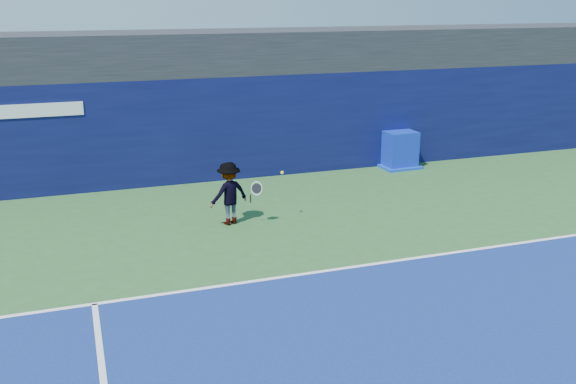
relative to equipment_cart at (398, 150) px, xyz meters
name	(u,v)px	position (x,y,z in m)	size (l,w,h in m)	color
ground	(434,340)	(-4.59, -9.79, -0.53)	(80.00, 80.00, 0.00)	#2B5928
baseline	(354,267)	(-4.59, -6.79, -0.52)	(24.00, 0.10, 0.01)	white
stadium_band	(241,51)	(-4.59, 1.71, 3.07)	(36.00, 3.00, 1.20)	black
back_wall_assembly	(251,125)	(-4.60, 0.71, 0.98)	(36.00, 1.03, 3.00)	#0A0E3C
equipment_cart	(398,150)	(0.00, 0.00, 0.00)	(1.25, 1.25, 1.15)	#0C23AA
tennis_player	(229,193)	(-6.33, -3.48, 0.22)	(1.27, 0.81, 1.50)	silver
tennis_ball	(282,173)	(-5.07, -3.64, 0.66)	(0.08, 0.08, 0.08)	yellow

